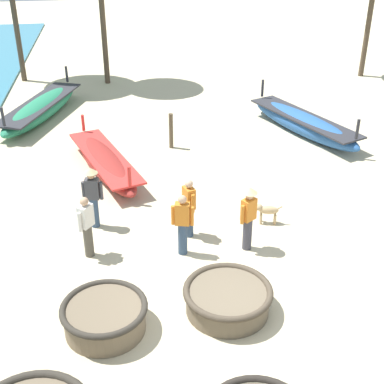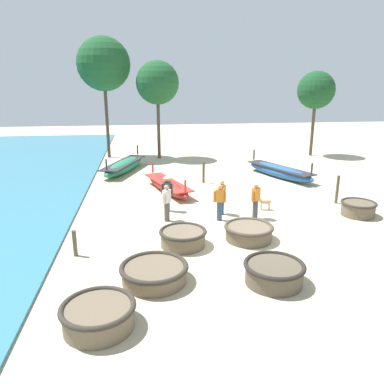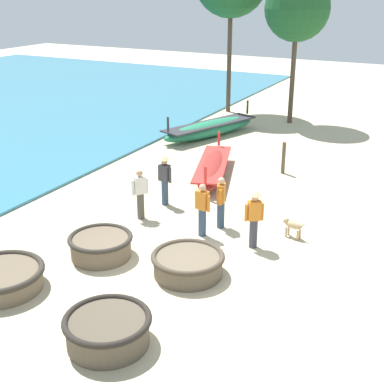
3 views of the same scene
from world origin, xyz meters
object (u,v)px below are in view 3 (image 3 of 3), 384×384
(coracle_tilted, at_px, (2,278))
(fisherman_by_coracle, at_px, (202,208))
(coracle_front_right, at_px, (188,263))
(fisherman_standing_left, at_px, (140,193))
(fisherman_crouching, at_px, (165,177))
(tree_left_mid, at_px, (297,9))
(coracle_upturned, at_px, (101,245))
(mooring_post_inland, at_px, (284,158))
(dog, at_px, (292,225))
(fisherman_with_hat, at_px, (221,201))
(long_boat_white_hull, at_px, (210,128))
(fisherman_standing_right, at_px, (254,215))
(coracle_beside_post, at_px, (108,329))
(long_boat_blue_hull, at_px, (213,168))

(coracle_tilted, relative_size, fisherman_by_coracle, 1.29)
(coracle_front_right, bearing_deg, fisherman_standing_left, 140.74)
(fisherman_crouching, bearing_deg, fisherman_by_coracle, -35.61)
(coracle_tilted, relative_size, tree_left_mid, 0.28)
(coracle_upturned, xyz_separation_m, mooring_post_inland, (2.15, 8.57, 0.28))
(dog, bearing_deg, fisherman_standing_left, -169.26)
(coracle_front_right, bearing_deg, fisherman_with_hat, 98.37)
(long_boat_white_hull, relative_size, fisherman_standing_right, 3.37)
(coracle_upturned, bearing_deg, coracle_front_right, 5.26)
(coracle_beside_post, distance_m, fisherman_with_hat, 6.04)
(coracle_upturned, bearing_deg, dog, 39.73)
(coracle_beside_post, distance_m, tree_left_mid, 20.01)
(long_boat_blue_hull, bearing_deg, coracle_tilted, -96.43)
(coracle_tilted, relative_size, fisherman_with_hat, 1.29)
(fisherman_standing_right, relative_size, mooring_post_inland, 1.37)
(fisherman_with_hat, xyz_separation_m, tree_left_mid, (-2.09, 13.16, 4.73))
(fisherman_standing_right, relative_size, tree_left_mid, 0.23)
(mooring_post_inland, bearing_deg, coracle_beside_post, -89.11)
(dog, bearing_deg, mooring_post_inland, 110.99)
(coracle_front_right, xyz_separation_m, long_boat_blue_hull, (-2.52, 6.76, 0.02))
(coracle_beside_post, xyz_separation_m, fisherman_standing_right, (1.03, 5.28, 0.61))
(coracle_tilted, distance_m, long_boat_blue_hull, 9.43)
(coracle_beside_post, xyz_separation_m, fisherman_crouching, (-2.61, 6.78, 0.61))
(coracle_upturned, relative_size, coracle_tilted, 0.84)
(coracle_upturned, relative_size, fisherman_standing_right, 1.02)
(coracle_front_right, distance_m, coracle_tilted, 4.43)
(dog, relative_size, mooring_post_inland, 0.55)
(fisherman_standing_left, height_order, mooring_post_inland, fisherman_standing_left)
(coracle_tilted, bearing_deg, mooring_post_inland, 73.44)
(fisherman_crouching, relative_size, fisherman_with_hat, 1.06)
(fisherman_crouching, bearing_deg, long_boat_blue_hull, 85.72)
(coracle_front_right, relative_size, mooring_post_inland, 1.50)
(mooring_post_inland, bearing_deg, fisherman_standing_right, -78.96)
(fisherman_with_hat, bearing_deg, fisherman_standing_left, -167.75)
(long_boat_white_hull, bearing_deg, fisherman_with_hat, -62.67)
(coracle_upturned, distance_m, fisherman_standing_right, 4.15)
(coracle_beside_post, bearing_deg, long_boat_white_hull, 108.10)
(fisherman_standing_left, distance_m, fisherman_by_coracle, 2.21)
(fisherman_crouching, bearing_deg, coracle_beside_post, -68.95)
(fisherman_by_coracle, bearing_deg, coracle_beside_post, -84.38)
(coracle_upturned, height_order, fisherman_with_hat, fisherman_with_hat)
(dog, bearing_deg, fisherman_crouching, 174.30)
(coracle_beside_post, xyz_separation_m, mooring_post_inland, (-0.18, 11.49, 0.26))
(coracle_beside_post, xyz_separation_m, coracle_upturned, (-2.32, 2.92, -0.02))
(coracle_tilted, bearing_deg, coracle_upturned, 65.00)
(long_boat_blue_hull, height_order, fisherman_crouching, fisherman_crouching)
(long_boat_blue_hull, height_order, fisherman_standing_right, fisherman_standing_right)
(coracle_beside_post, relative_size, coracle_tilted, 0.88)
(long_boat_white_hull, bearing_deg, coracle_upturned, -78.01)
(coracle_tilted, relative_size, fisherman_standing_left, 1.29)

